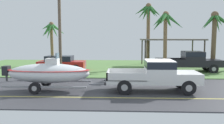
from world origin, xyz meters
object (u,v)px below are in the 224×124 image
at_px(carport_awning, 171,40).
at_px(palm_tree_far_left, 52,32).
at_px(palm_tree_near_right, 165,26).
at_px(palm_tree_far_right, 148,18).
at_px(parked_pickup_background, 192,61).
at_px(boat_on_trailer, 48,73).
at_px(palm_tree_mid, 215,27).
at_px(utility_pole, 60,29).
at_px(pickup_truck_towing, 158,74).
at_px(parked_sedan_near, 61,63).

bearing_deg(carport_awning, palm_tree_far_left, 174.23).
height_order(palm_tree_near_right, palm_tree_far_right, palm_tree_far_right).
bearing_deg(palm_tree_far_left, parked_pickup_background, -20.05).
xyz_separation_m(carport_awning, palm_tree_far_right, (-2.40, -0.35, 2.25)).
distance_m(boat_on_trailer, palm_tree_mid, 15.74).
xyz_separation_m(palm_tree_near_right, palm_tree_far_right, (-0.89, 4.81, 1.00)).
bearing_deg(boat_on_trailer, utility_pole, 96.92).
relative_size(pickup_truck_towing, boat_on_trailer, 0.91).
height_order(carport_awning, palm_tree_far_right, palm_tree_far_right).
distance_m(pickup_truck_towing, palm_tree_far_right, 12.09).
relative_size(pickup_truck_towing, parked_pickup_background, 0.94).
xyz_separation_m(pickup_truck_towing, palm_tree_far_right, (0.52, 11.39, 4.02)).
bearing_deg(palm_tree_far_right, palm_tree_far_left, 171.07).
bearing_deg(pickup_truck_towing, palm_tree_far_right, 87.39).
relative_size(boat_on_trailer, palm_tree_mid, 1.10).
height_order(pickup_truck_towing, parked_sedan_near, pickup_truck_towing).
relative_size(palm_tree_mid, palm_tree_far_right, 0.83).
bearing_deg(palm_tree_far_right, parked_sedan_near, -160.21).
xyz_separation_m(parked_pickup_background, palm_tree_far_left, (-14.10, 5.15, 2.62)).
bearing_deg(parked_sedan_near, parked_pickup_background, -2.39).
xyz_separation_m(pickup_truck_towing, utility_pole, (-7.05, 5.24, 2.70)).
distance_m(boat_on_trailer, palm_tree_far_left, 13.78).
xyz_separation_m(boat_on_trailer, palm_tree_far_right, (6.93, 11.39, 4.01)).
distance_m(parked_sedan_near, palm_tree_far_right, 9.86).
xyz_separation_m(boat_on_trailer, utility_pole, (-0.64, 5.24, 2.70)).
xyz_separation_m(parked_pickup_background, parked_sedan_near, (-11.89, 0.50, -0.36)).
height_order(pickup_truck_towing, parked_pickup_background, parked_pickup_background).
height_order(carport_awning, palm_tree_mid, palm_tree_mid).
distance_m(boat_on_trailer, palm_tree_near_right, 10.65).
height_order(parked_pickup_background, palm_tree_near_right, palm_tree_near_right).
bearing_deg(boat_on_trailer, palm_tree_far_right, 58.68).
distance_m(parked_pickup_background, parked_sedan_near, 11.91).
bearing_deg(boat_on_trailer, parked_pickup_background, 36.93).
xyz_separation_m(pickup_truck_towing, parked_pickup_background, (4.09, 7.90, 0.02)).
bearing_deg(palm_tree_mid, palm_tree_far_left, 165.33).
relative_size(parked_sedan_near, palm_tree_near_right, 0.82).
distance_m(parked_pickup_background, carport_awning, 4.38).
xyz_separation_m(palm_tree_near_right, palm_tree_mid, (4.91, 2.20, -0.03)).
bearing_deg(palm_tree_near_right, palm_tree_far_left, 150.47).
height_order(palm_tree_near_right, palm_tree_mid, palm_tree_mid).
relative_size(palm_tree_near_right, utility_pole, 0.73).
bearing_deg(boat_on_trailer, palm_tree_far_left, 105.44).
height_order(palm_tree_near_right, palm_tree_far_left, palm_tree_near_right).
relative_size(palm_tree_near_right, palm_tree_far_right, 0.80).
bearing_deg(palm_tree_far_right, parked_pickup_background, -44.34).
height_order(parked_pickup_background, palm_tree_mid, palm_tree_mid).
distance_m(pickup_truck_towing, palm_tree_mid, 11.21).
bearing_deg(parked_sedan_near, palm_tree_near_right, -11.18).
xyz_separation_m(parked_pickup_background, utility_pole, (-11.14, -2.65, 2.68)).
bearing_deg(palm_tree_mid, parked_sedan_near, -178.48).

